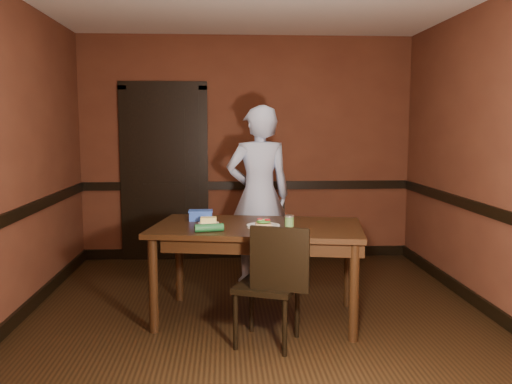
{
  "coord_description": "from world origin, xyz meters",
  "views": [
    {
      "loc": [
        -0.27,
        -4.35,
        1.63
      ],
      "look_at": [
        0.0,
        0.35,
        1.05
      ],
      "focal_mm": 38.0,
      "sensor_mm": 36.0,
      "label": 1
    }
  ],
  "objects": [
    {
      "name": "wall_right",
      "position": [
        2.0,
        0.0,
        1.35
      ],
      "size": [
        0.02,
        4.5,
        2.7
      ],
      "primitive_type": "cube",
      "color": "#542919",
      "rests_on": "ground"
    },
    {
      "name": "baseboard_right",
      "position": [
        1.99,
        0.0,
        0.06
      ],
      "size": [
        0.03,
        4.5,
        0.12
      ],
      "primitive_type": "cube",
      "color": "black",
      "rests_on": "ground"
    },
    {
      "name": "dado_left",
      "position": [
        -1.99,
        0.0,
        0.9
      ],
      "size": [
        0.03,
        4.5,
        0.1
      ],
      "primitive_type": "cube",
      "color": "black",
      "rests_on": "ground"
    },
    {
      "name": "person",
      "position": [
        0.08,
        1.15,
        0.92
      ],
      "size": [
        0.73,
        0.53,
        1.83
      ],
      "primitive_type": "imported",
      "rotation": [
        0.0,
        0.0,
        3.29
      ],
      "color": "#AEC0E2",
      "rests_on": "floor"
    },
    {
      "name": "wall_left",
      "position": [
        -2.0,
        0.0,
        1.35
      ],
      "size": [
        0.02,
        4.5,
        2.7
      ],
      "primitive_type": "cube",
      "color": "#542919",
      "rests_on": "ground"
    },
    {
      "name": "wall_front",
      "position": [
        0.0,
        -2.25,
        1.35
      ],
      "size": [
        4.0,
        0.02,
        2.7
      ],
      "primitive_type": "cube",
      "color": "#542919",
      "rests_on": "ground"
    },
    {
      "name": "baseboard_left",
      "position": [
        -1.99,
        0.0,
        0.06
      ],
      "size": [
        0.03,
        4.5,
        0.12
      ],
      "primitive_type": "cube",
      "color": "black",
      "rests_on": "ground"
    },
    {
      "name": "food_tub",
      "position": [
        -0.49,
        0.35,
        0.85
      ],
      "size": [
        0.21,
        0.15,
        0.09
      ],
      "rotation": [
        0.0,
        0.0,
        0.02
      ],
      "color": "blue",
      "rests_on": "dining_table"
    },
    {
      "name": "sandwich_plate",
      "position": [
        0.04,
        -0.01,
        0.82
      ],
      "size": [
        0.27,
        0.27,
        0.07
      ],
      "rotation": [
        0.0,
        0.0,
        0.07
      ],
      "color": "white",
      "rests_on": "dining_table"
    },
    {
      "name": "cheese_saucer",
      "position": [
        -0.41,
        0.18,
        0.83
      ],
      "size": [
        0.18,
        0.18,
        0.06
      ],
      "rotation": [
        0.0,
        0.0,
        0.28
      ],
      "color": "white",
      "rests_on": "dining_table"
    },
    {
      "name": "chair_far",
      "position": [
        0.16,
        1.09,
        0.42
      ],
      "size": [
        0.4,
        0.4,
        0.84
      ],
      "primitive_type": null,
      "rotation": [
        0.0,
        0.0,
        -0.03
      ],
      "color": "black",
      "rests_on": "floor"
    },
    {
      "name": "wrapped_veg",
      "position": [
        -0.4,
        -0.17,
        0.84
      ],
      "size": [
        0.23,
        0.11,
        0.06
      ],
      "primitive_type": "cylinder",
      "rotation": [
        0.0,
        1.57,
        0.21
      ],
      "color": "#164E23",
      "rests_on": "dining_table"
    },
    {
      "name": "sauce_jar",
      "position": [
        0.25,
        0.01,
        0.85
      ],
      "size": [
        0.08,
        0.08,
        0.09
      ],
      "rotation": [
        0.0,
        0.0,
        0.13
      ],
      "color": "#588841",
      "rests_on": "dining_table"
    },
    {
      "name": "baseboard_back",
      "position": [
        0.0,
        2.23,
        0.06
      ],
      "size": [
        4.0,
        0.03,
        0.12
      ],
      "primitive_type": "cube",
      "color": "black",
      "rests_on": "ground"
    },
    {
      "name": "dining_table",
      "position": [
        -0.0,
        0.08,
        0.4
      ],
      "size": [
        1.86,
        1.24,
        0.8
      ],
      "primitive_type": "cube",
      "rotation": [
        0.0,
        0.0,
        -0.17
      ],
      "color": "black",
      "rests_on": "floor"
    },
    {
      "name": "floor",
      "position": [
        0.0,
        0.0,
        0.0
      ],
      "size": [
        4.0,
        4.5,
        0.01
      ],
      "primitive_type": "cube",
      "color": "black",
      "rests_on": "ground"
    },
    {
      "name": "chair_near",
      "position": [
        0.04,
        -0.45,
        0.46
      ],
      "size": [
        0.56,
        0.56,
        0.92
      ],
      "primitive_type": null,
      "rotation": [
        0.0,
        0.0,
        2.77
      ],
      "color": "black",
      "rests_on": "floor"
    },
    {
      "name": "wall_back",
      "position": [
        0.0,
        2.25,
        1.35
      ],
      "size": [
        4.0,
        0.02,
        2.7
      ],
      "primitive_type": "cube",
      "color": "#542919",
      "rests_on": "ground"
    },
    {
      "name": "dado_back",
      "position": [
        0.0,
        2.23,
        0.9
      ],
      "size": [
        4.0,
        0.03,
        0.1
      ],
      "primitive_type": "cube",
      "color": "black",
      "rests_on": "ground"
    },
    {
      "name": "door",
      "position": [
        -1.0,
        2.22,
        1.09
      ],
      "size": [
        1.05,
        0.07,
        2.2
      ],
      "color": "black",
      "rests_on": "ground"
    },
    {
      "name": "dado_right",
      "position": [
        1.99,
        0.0,
        0.9
      ],
      "size": [
        0.03,
        4.5,
        0.1
      ],
      "primitive_type": "cube",
      "color": "black",
      "rests_on": "ground"
    }
  ]
}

